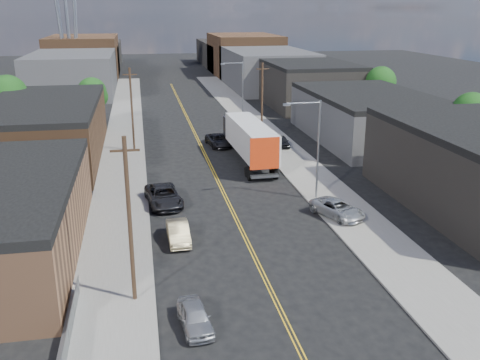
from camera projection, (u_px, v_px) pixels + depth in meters
name	position (u px, v px, depth m)	size (l,w,h in m)	color
ground	(190.00, 124.00, 79.85)	(260.00, 260.00, 0.00)	black
centerline	(202.00, 149.00, 65.82)	(0.32, 120.00, 0.01)	gold
sidewalk_left	(124.00, 152.00, 64.12)	(5.00, 140.00, 0.15)	slate
sidewalk_right	(277.00, 144.00, 67.48)	(5.00, 140.00, 0.15)	slate
warehouse_brown	(45.00, 130.00, 60.69)	(12.00, 26.00, 6.60)	#503420
industrial_right_b	(368.00, 116.00, 69.71)	(14.00, 24.00, 6.10)	#37373A
industrial_right_c	(308.00, 84.00, 93.79)	(14.00, 22.00, 7.60)	black
skyline_left_a	(74.00, 73.00, 107.81)	(16.00, 30.00, 8.00)	#37373A
skyline_right_a	(266.00, 69.00, 114.88)	(16.00, 30.00, 8.00)	#37373A
skyline_left_b	(84.00, 57.00, 130.88)	(16.00, 26.00, 10.00)	#503420
skyline_right_b	(244.00, 55.00, 137.94)	(16.00, 26.00, 10.00)	#503420
skyline_left_c	(91.00, 56.00, 150.04)	(16.00, 40.00, 7.00)	black
skyline_right_c	(231.00, 54.00, 157.11)	(16.00, 40.00, 7.00)	black
streetlight_near	(314.00, 142.00, 46.83)	(3.39, 0.25, 9.00)	gray
streetlight_far	(240.00, 87.00, 79.55)	(3.39, 0.25, 9.00)	gray
utility_pole_left_near	(130.00, 220.00, 30.07)	(1.60, 0.26, 10.00)	black
utility_pole_left_far	(132.00, 110.00, 62.79)	(1.60, 0.26, 10.00)	black
utility_pole_right	(262.00, 101.00, 68.50)	(1.60, 0.26, 10.00)	black
tree_left_mid	(9.00, 97.00, 69.26)	(5.10, 5.04, 8.37)	black
tree_left_far	(93.00, 94.00, 77.85)	(4.35, 4.20, 6.97)	black
tree_right_near	(471.00, 115.00, 61.22)	(4.60, 4.48, 7.44)	black
tree_right_far	(381.00, 84.00, 83.57)	(4.85, 4.76, 7.91)	black
semi_truck	(247.00, 137.00, 60.38)	(3.38, 17.38, 4.54)	#BEBEBE
car_left_a	(195.00, 317.00, 28.81)	(1.56, 3.88, 1.32)	#A3A4A8
car_left_b	(178.00, 232.00, 39.47)	(1.52, 4.37, 1.44)	tan
car_left_c	(164.00, 196.00, 46.80)	(2.73, 5.93, 1.65)	black
car_right_lot_a	(337.00, 209.00, 43.81)	(2.31, 5.00, 1.39)	#B4B8BA
car_right_lot_c	(282.00, 141.00, 66.04)	(1.53, 3.80, 1.29)	black
car_ahead_truck	(219.00, 140.00, 66.72)	(2.47, 5.36, 1.49)	black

